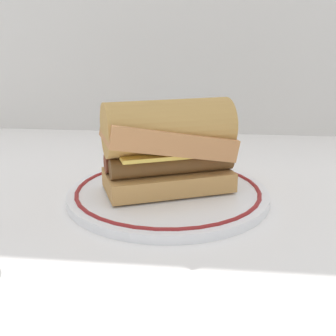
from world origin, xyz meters
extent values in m
plane|color=white|center=(0.00, 0.00, 0.00)|extent=(1.50, 1.50, 0.00)
cylinder|color=white|center=(-0.01, -0.01, 0.01)|extent=(0.28, 0.28, 0.01)
torus|color=maroon|center=(-0.01, -0.01, 0.01)|extent=(0.26, 0.26, 0.01)
cube|color=tan|center=(-0.01, -0.01, 0.03)|extent=(0.19, 0.15, 0.03)
cylinder|color=brown|center=(0.00, -0.02, 0.05)|extent=(0.17, 0.09, 0.03)
cylinder|color=brown|center=(-0.01, 0.01, 0.05)|extent=(0.17, 0.09, 0.03)
cube|color=#EFC64C|center=(-0.01, -0.01, 0.07)|extent=(0.16, 0.13, 0.01)
cube|color=tan|center=(-0.01, -0.01, 0.09)|extent=(0.20, 0.15, 0.06)
cylinder|color=tan|center=(-0.01, -0.01, 0.10)|extent=(0.19, 0.14, 0.07)
cylinder|color=silver|center=(-0.01, 0.25, 0.05)|extent=(0.07, 0.07, 0.09)
cylinder|color=gold|center=(-0.01, 0.25, 0.02)|extent=(0.06, 0.06, 0.04)
camera|label=1|loc=(0.05, -0.57, 0.23)|focal=45.73mm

